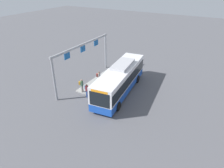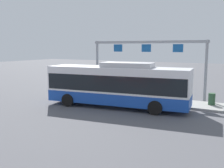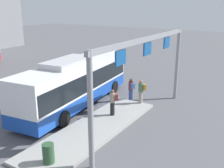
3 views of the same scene
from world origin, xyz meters
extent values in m
plane|color=#56565B|center=(0.00, 0.00, 0.00)|extent=(120.00, 120.00, 0.00)
cube|color=#9E9E99|center=(-2.41, -3.29, 0.08)|extent=(10.00, 2.80, 0.16)
cube|color=#1947AD|center=(0.00, 0.00, 0.77)|extent=(11.11, 3.71, 0.85)
cube|color=silver|center=(0.00, 0.00, 2.15)|extent=(11.11, 3.71, 1.90)
cube|color=black|center=(0.00, 0.00, 1.95)|extent=(10.90, 3.72, 1.20)
cube|color=black|center=(5.43, 0.61, 2.05)|extent=(0.28, 2.12, 1.50)
cube|color=#B7B7BC|center=(-0.81, -0.09, 3.28)|extent=(3.99, 2.17, 0.36)
cube|color=orange|center=(5.36, 0.61, 2.90)|extent=(0.32, 1.75, 0.28)
cylinder|color=black|center=(3.49, 1.60, 0.50)|extent=(1.03, 0.41, 1.00)
cylinder|color=black|center=(3.76, -0.78, 0.50)|extent=(1.03, 0.41, 1.00)
cylinder|color=black|center=(-3.36, 0.83, 0.50)|extent=(1.03, 0.41, 1.00)
cylinder|color=black|center=(-3.09, -1.56, 0.50)|extent=(1.03, 0.41, 1.00)
cylinder|color=#334C8C|center=(2.90, -2.76, 0.42)|extent=(0.38, 0.38, 0.85)
cylinder|color=maroon|center=(2.90, -2.76, 1.15)|extent=(0.46, 0.46, 0.60)
sphere|color=brown|center=(2.90, -2.76, 1.56)|extent=(0.22, 0.22, 0.22)
cube|color=#335993|center=(2.77, -2.98, 1.18)|extent=(0.33, 0.30, 0.40)
cylinder|color=gray|center=(2.45, -3.78, 0.58)|extent=(0.37, 0.37, 0.85)
cylinder|color=#476B4C|center=(2.45, -3.78, 1.31)|extent=(0.45, 0.45, 0.60)
sphere|color=#9E755B|center=(2.45, -3.78, 1.72)|extent=(0.22, 0.22, 0.22)
cube|color=#BF7F1E|center=(2.55, -4.02, 1.34)|extent=(0.33, 0.28, 0.40)
cylinder|color=black|center=(-0.41, -3.22, 0.58)|extent=(0.39, 0.39, 0.85)
cylinder|color=gray|center=(-0.41, -3.22, 1.31)|extent=(0.47, 0.47, 0.60)
sphere|color=brown|center=(-0.41, -3.22, 1.72)|extent=(0.22, 0.22, 0.22)
cube|color=maroon|center=(-0.27, -3.44, 1.34)|extent=(0.33, 0.30, 0.40)
cylinder|color=gray|center=(-5.56, -5.36, 2.60)|extent=(0.24, 0.24, 5.20)
cylinder|color=gray|center=(5.11, -5.36, 2.60)|extent=(0.24, 0.24, 5.20)
cube|color=gray|center=(-0.23, -5.36, 5.05)|extent=(11.08, 0.20, 0.24)
cube|color=#144C8C|center=(-3.16, -5.36, 4.50)|extent=(0.90, 0.08, 0.70)
cube|color=#144C8C|center=(-0.23, -5.36, 4.50)|extent=(0.90, 0.08, 0.70)
cube|color=#144C8C|center=(2.71, -5.36, 4.50)|extent=(0.90, 0.08, 0.70)
cylinder|color=#2D5133|center=(-6.38, -3.62, 0.61)|extent=(0.52, 0.52, 0.90)
camera|label=1|loc=(19.16, 9.81, 12.46)|focal=32.82mm
camera|label=2|loc=(-9.12, 17.45, 4.61)|focal=41.83mm
camera|label=3|loc=(-13.69, -11.43, 6.87)|focal=43.01mm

